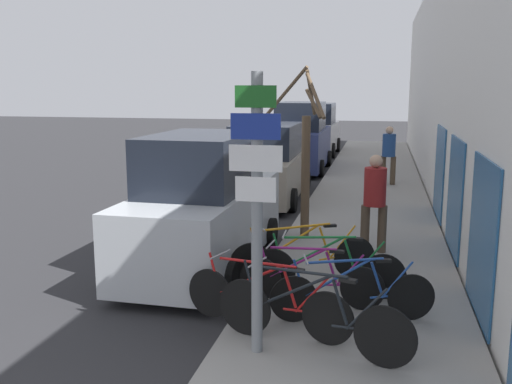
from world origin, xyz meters
TOP-DOWN VIEW (x-y plane):
  - ground_plane at (0.00, 11.20)m, footprint 80.00×80.00m
  - sidewalk_curb at (2.60, 14.00)m, footprint 3.20×32.00m
  - building_facade at (4.35, 13.92)m, footprint 0.23×32.00m
  - signpost at (1.54, 3.65)m, footprint 0.59×0.15m
  - bicycle_0 at (2.15, 3.82)m, footprint 2.39×0.78m
  - bicycle_1 at (1.52, 4.25)m, footprint 2.26×0.78m
  - bicycle_2 at (2.58, 4.78)m, footprint 2.12×0.67m
  - bicycle_3 at (1.97, 5.24)m, footprint 2.08×0.44m
  - bicycle_4 at (2.17, 5.64)m, footprint 2.28×0.44m
  - bicycle_5 at (1.75, 6.16)m, footprint 2.18×1.01m
  - parked_car_0 at (-0.14, 6.98)m, footprint 2.03×4.73m
  - parked_car_1 at (-0.24, 13.21)m, footprint 2.09×4.80m
  - parked_car_2 at (-0.10, 19.02)m, footprint 2.04×4.64m
  - parked_car_3 at (-0.15, 24.44)m, footprint 2.06×4.20m
  - pedestrian_near at (2.79, 8.08)m, footprint 0.48×0.41m
  - pedestrian_far at (3.11, 15.74)m, footprint 0.47×0.40m
  - street_tree at (1.38, 8.97)m, footprint 1.42×1.68m

SIDE VIEW (x-z plane):
  - ground_plane at x=0.00m, z-range 0.00..0.00m
  - sidewalk_curb at x=2.60m, z-range 0.00..0.15m
  - bicycle_3 at x=1.97m, z-range 0.09..0.94m
  - bicycle_2 at x=2.58m, z-range 0.09..0.96m
  - bicycle_1 at x=1.52m, z-range 0.08..1.00m
  - bicycle_4 at x=2.17m, z-range 0.08..1.01m
  - bicycle_5 at x=1.75m, z-range 0.08..1.02m
  - bicycle_0 at x=2.15m, z-range 0.07..1.06m
  - parked_car_1 at x=-0.24m, z-range -0.10..2.06m
  - parked_car_0 at x=-0.14m, z-range -0.12..2.27m
  - parked_car_3 at x=-0.15m, z-range -0.12..2.28m
  - parked_car_2 at x=-0.10m, z-range -0.14..2.46m
  - pedestrian_far at x=3.11m, z-range 0.29..2.11m
  - pedestrian_near at x=2.79m, z-range 0.29..2.12m
  - street_tree at x=1.38m, z-range 0.04..3.49m
  - signpost at x=1.54m, z-range 0.29..3.50m
  - building_facade at x=4.35m, z-range -0.02..6.48m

